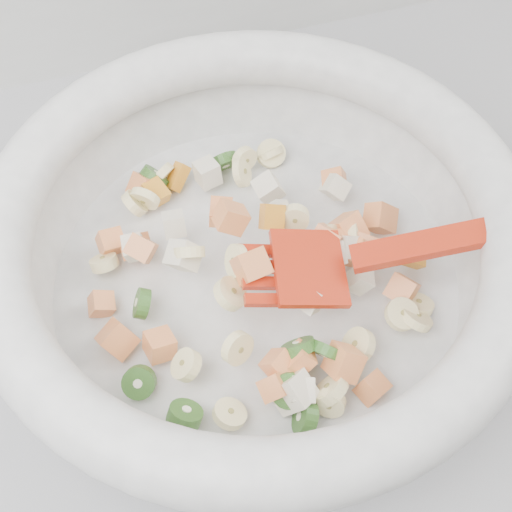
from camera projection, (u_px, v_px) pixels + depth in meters
name	position (u px, v px, depth m)	size (l,w,h in m)	color
counter	(147.00, 472.00, 0.96)	(2.00, 0.60, 0.90)	gray
mixing_bowl	(256.00, 245.00, 0.55)	(0.48, 0.42, 0.12)	white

